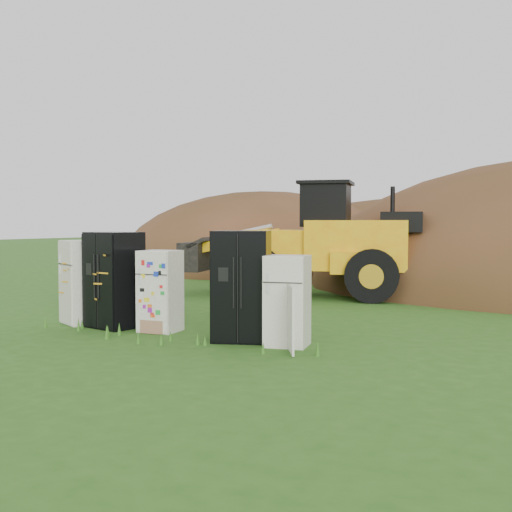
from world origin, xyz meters
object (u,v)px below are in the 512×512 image
(fridge_sticker, at_px, (160,291))
(fridge_black_right, at_px, (241,286))
(wheel_loader, at_px, (297,239))
(fridge_open_door, at_px, (287,301))
(fridge_leftmost, at_px, (83,282))
(fridge_black_side, at_px, (114,280))

(fridge_sticker, distance_m, fridge_black_right, 1.89)
(fridge_sticker, xyz_separation_m, fridge_black_right, (1.87, -0.05, 0.20))
(fridge_sticker, bearing_deg, wheel_loader, 84.25)
(fridge_sticker, relative_size, fridge_open_door, 1.01)
(fridge_sticker, xyz_separation_m, fridge_open_door, (2.81, -0.07, -0.01))
(fridge_leftmost, distance_m, fridge_black_side, 0.91)
(fridge_black_side, xyz_separation_m, fridge_sticker, (1.11, 0.08, -0.17))
(fridge_sticker, relative_size, wheel_loader, 0.23)
(fridge_black_side, height_order, fridge_open_door, fridge_black_side)
(fridge_black_side, bearing_deg, fridge_black_right, 10.04)
(fridge_leftmost, height_order, fridge_open_door, fridge_leftmost)
(fridge_black_side, xyz_separation_m, fridge_black_right, (2.99, 0.03, 0.02))
(fridge_sticker, height_order, fridge_black_right, fridge_black_right)
(fridge_black_right, relative_size, fridge_open_door, 1.27)
(fridge_black_side, bearing_deg, fridge_sticker, 13.40)
(fridge_leftmost, height_order, fridge_sticker, fridge_leftmost)
(fridge_leftmost, bearing_deg, fridge_open_door, 23.86)
(fridge_leftmost, distance_m, fridge_sticker, 2.01)
(fridge_leftmost, distance_m, fridge_black_right, 3.89)
(fridge_sticker, bearing_deg, fridge_black_right, -10.22)
(fridge_black_side, distance_m, fridge_black_right, 2.99)
(fridge_black_right, height_order, wheel_loader, wheel_loader)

